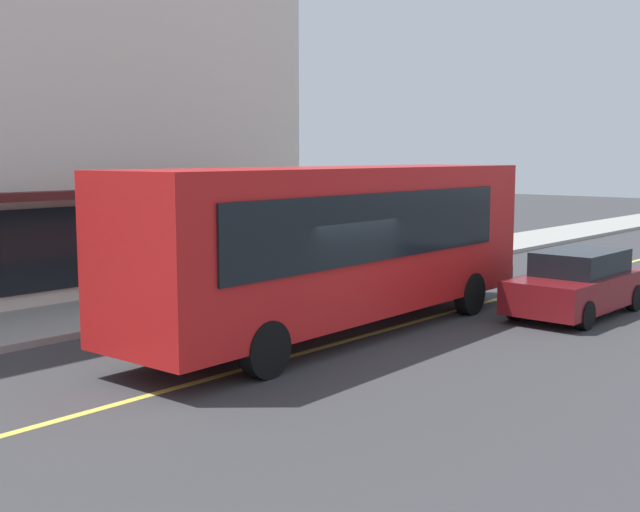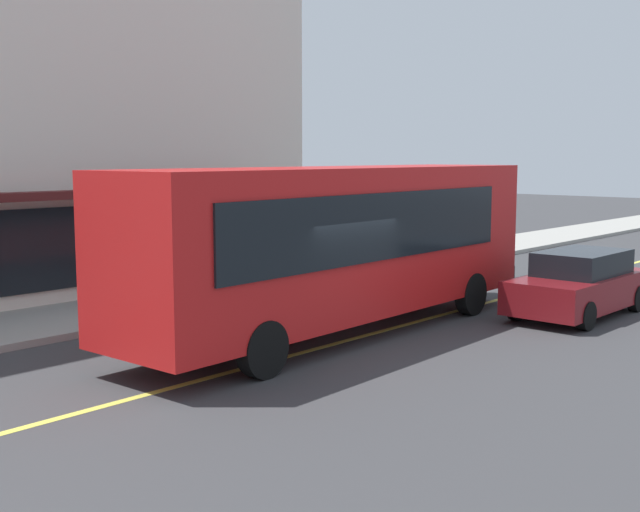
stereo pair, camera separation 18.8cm
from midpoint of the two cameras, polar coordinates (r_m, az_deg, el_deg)
The scene contains 6 objects.
ground at distance 15.79m, azimuth 0.14°, elevation -6.48°, with size 120.00×120.00×0.00m, color #38383A.
sidewalk at distance 19.99m, azimuth -12.62°, elevation -3.52°, with size 80.00×3.18×0.15m, color #9E9B93.
lane_centre_stripe at distance 15.79m, azimuth 0.14°, elevation -6.47°, with size 36.00×0.16×0.01m, color #D8D14C.
bus at distance 16.64m, azimuth 1.26°, elevation 1.16°, with size 11.20×2.85×3.50m.
car_maroon at distance 19.64m, azimuth 17.72°, elevation -1.91°, with size 4.32×1.90×1.52m.
pedestrian_at_corner at distance 23.90m, azimuth -3.50°, elevation 0.92°, with size 0.34×0.34×1.63m.
Camera 1 is at (-11.66, -9.97, 3.74)m, focal length 44.68 mm.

